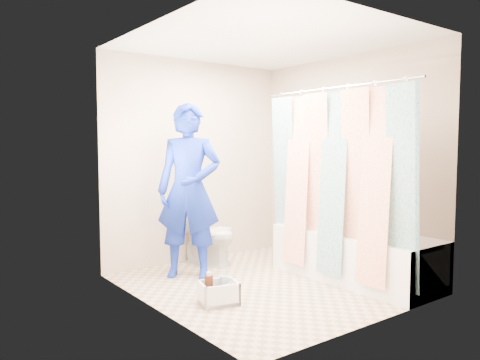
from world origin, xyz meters
TOP-DOWN VIEW (x-y plane):
  - floor at (0.00, 0.00)m, footprint 2.60×2.60m
  - ceiling at (0.00, 0.00)m, footprint 2.40×2.60m
  - wall_back at (0.00, 1.30)m, footprint 2.40×0.02m
  - wall_front at (0.00, -1.30)m, footprint 2.40×0.02m
  - wall_left at (-1.20, 0.00)m, footprint 0.02×2.60m
  - wall_right at (1.20, 0.00)m, footprint 0.02×2.60m
  - bathtub at (0.85, -0.43)m, footprint 0.70×1.75m
  - curtain_rod at (0.52, -0.43)m, footprint 0.02×1.90m
  - shower_curtain at (0.52, -0.43)m, footprint 0.06×1.75m
  - toilet at (-0.00, 1.05)m, footprint 0.60×0.76m
  - tank_lid at (0.04, 0.94)m, footprint 0.46×0.32m
  - tank_internals at (-0.11, 1.20)m, footprint 0.16×0.09m
  - plumber at (-0.45, 0.71)m, footprint 0.80×0.77m
  - cleaning_caddy at (-0.69, -0.20)m, footprint 0.39×0.34m

SIDE VIEW (x-z plane):
  - floor at x=0.00m, z-range 0.00..0.00m
  - cleaning_caddy at x=-0.69m, z-range -0.03..0.22m
  - bathtub at x=0.85m, z-range 0.02..0.52m
  - toilet at x=0.00m, z-range 0.00..0.68m
  - tank_lid at x=0.04m, z-range 0.38..0.42m
  - tank_internals at x=-0.11m, z-range 0.56..0.78m
  - plumber at x=-0.45m, z-range 0.00..1.84m
  - shower_curtain at x=0.52m, z-range 0.12..1.92m
  - wall_back at x=0.00m, z-range 0.00..2.40m
  - wall_front at x=0.00m, z-range 0.00..2.40m
  - wall_left at x=-1.20m, z-range 0.00..2.40m
  - wall_right at x=1.20m, z-range 0.00..2.40m
  - curtain_rod at x=0.52m, z-range 1.94..1.96m
  - ceiling at x=0.00m, z-range 2.39..2.41m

